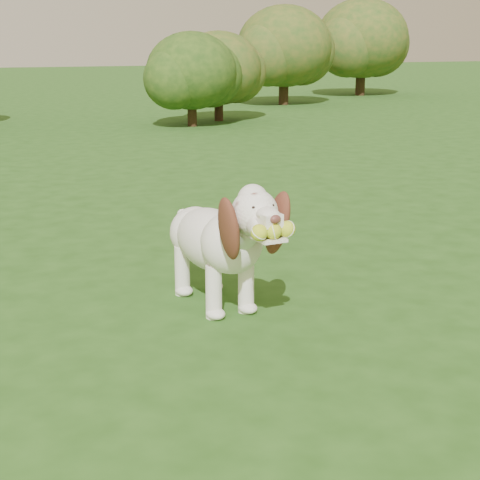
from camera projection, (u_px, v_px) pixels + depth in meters
name	position (u px, v px, depth m)	size (l,w,h in m)	color
ground	(275.00, 323.00, 3.39)	(80.00, 80.00, 0.00)	#214714
dog	(220.00, 238.00, 3.50)	(0.36, 1.02, 0.67)	white
shrub_d	(219.00, 68.00, 12.11)	(1.41, 1.41, 1.46)	#382314
shrub_c	(191.00, 71.00, 11.29)	(1.39, 1.39, 1.44)	#382314
shrub_f	(284.00, 46.00, 15.30)	(1.98, 1.98, 2.05)	#382314
shrub_h	(362.00, 38.00, 18.08)	(2.27, 2.27, 2.35)	#382314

